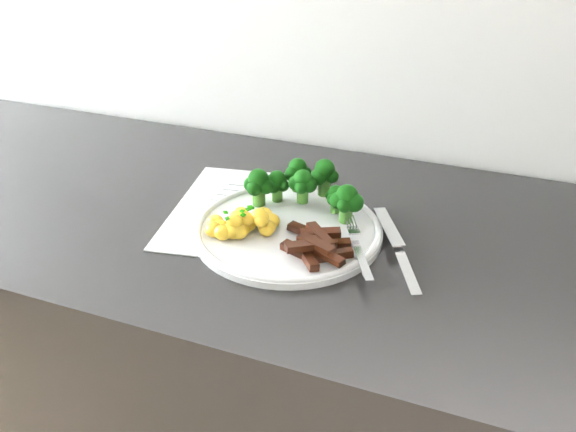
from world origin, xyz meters
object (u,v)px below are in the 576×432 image
at_px(broccoli, 305,185).
at_px(knife, 401,258).
at_px(recipe_paper, 238,209).
at_px(plate, 288,229).
at_px(fork, 359,250).
at_px(counter, 272,415).
at_px(potatoes, 244,223).
at_px(beef_strips, 316,245).

distance_m(broccoli, knife, 0.20).
bearing_deg(recipe_paper, plate, -20.22).
distance_m(recipe_paper, fork, 0.23).
height_order(counter, recipe_paper, recipe_paper).
distance_m(plate, broccoli, 0.08).
bearing_deg(knife, broccoli, 153.03).
height_order(potatoes, beef_strips, potatoes).
height_order(plate, beef_strips, beef_strips).
distance_m(recipe_paper, broccoli, 0.12).
height_order(plate, potatoes, potatoes).
relative_size(recipe_paper, broccoli, 1.61).
relative_size(recipe_paper, beef_strips, 2.82).
xyz_separation_m(recipe_paper, beef_strips, (0.16, -0.08, 0.02)).
bearing_deg(beef_strips, knife, 13.80).
distance_m(recipe_paper, beef_strips, 0.18).
bearing_deg(potatoes, knife, 4.15).
bearing_deg(beef_strips, potatoes, 174.38).
bearing_deg(recipe_paper, potatoes, -58.07).
relative_size(counter, potatoes, 22.95).
bearing_deg(plate, counter, 148.45).
relative_size(broccoli, beef_strips, 1.75).
bearing_deg(fork, broccoli, 138.48).
xyz_separation_m(recipe_paper, broccoli, (0.10, 0.03, 0.05)).
relative_size(fork, knife, 0.78).
bearing_deg(counter, beef_strips, -35.39).
distance_m(broccoli, fork, 0.16).
bearing_deg(fork, plate, 163.98).
bearing_deg(potatoes, plate, 32.38).
bearing_deg(knife, plate, 173.85).
xyz_separation_m(plate, beef_strips, (0.06, -0.05, 0.01)).
height_order(broccoli, knife, broccoli).
xyz_separation_m(counter, fork, (0.16, -0.06, 0.47)).
height_order(recipe_paper, broccoli, broccoli).
bearing_deg(broccoli, fork, -41.52).
distance_m(plate, beef_strips, 0.08).
relative_size(broccoli, potatoes, 1.88).
relative_size(broccoli, knife, 0.96).
relative_size(broccoli, fork, 1.23).
xyz_separation_m(beef_strips, knife, (0.11, 0.03, -0.01)).
xyz_separation_m(potatoes, fork, (0.17, 0.00, -0.01)).
height_order(recipe_paper, potatoes, potatoes).
xyz_separation_m(counter, beef_strips, (0.11, -0.07, 0.47)).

